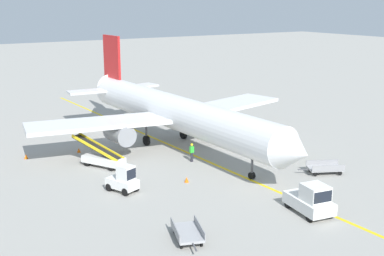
{
  "coord_description": "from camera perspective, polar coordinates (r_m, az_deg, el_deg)",
  "views": [
    {
      "loc": [
        -24.63,
        -28.67,
        14.01
      ],
      "look_at": [
        -0.0,
        10.28,
        2.5
      ],
      "focal_mm": 47.75,
      "sensor_mm": 36.0,
      "label": 1
    }
  ],
  "objects": [
    {
      "name": "baggage_cart_loaded",
      "position": [
        31.33,
        -0.5,
        -11.58
      ],
      "size": [
        2.4,
        3.81,
        0.94
      ],
      "color": "#A5A5A8",
      "rests_on": "ground"
    },
    {
      "name": "baggage_cart_empty_trailing",
      "position": [
        44.05,
        14.63,
        -4.35
      ],
      "size": [
        3.73,
        2.62,
        0.94
      ],
      "color": "#A5A5A8",
      "rests_on": "ground"
    },
    {
      "name": "belt_loader_aft_hold",
      "position": [
        45.04,
        -9.97,
        -3.28
      ],
      "size": [
        3.46,
        5.0,
        2.59
      ],
      "color": "silver",
      "rests_on": "ground"
    },
    {
      "name": "baggage_tug_near_wing",
      "position": [
        51.5,
        5.8,
        -0.76
      ],
      "size": [
        2.09,
        2.71,
        2.1
      ],
      "color": "silver",
      "rests_on": "ground"
    },
    {
      "name": "airliner",
      "position": [
        50.23,
        -2.18,
        1.84
      ],
      "size": [
        28.6,
        35.28,
        10.1
      ],
      "color": "white",
      "rests_on": "ground"
    },
    {
      "name": "ground_plane",
      "position": [
        40.31,
        7.88,
        -6.45
      ],
      "size": [
        300.0,
        300.0,
        0.0
      ],
      "primitive_type": "plane",
      "color": "#9E9B93"
    },
    {
      "name": "safety_cone_nose_right",
      "position": [
        40.69,
        -0.61,
        -5.78
      ],
      "size": [
        0.36,
        0.36,
        0.44
      ],
      "primitive_type": "cone",
      "color": "orange",
      "rests_on": "ground"
    },
    {
      "name": "safety_cone_tail_area",
      "position": [
        54.83,
        4.62,
        -0.59
      ],
      "size": [
        0.36,
        0.36,
        0.44
      ],
      "primitive_type": "cone",
      "color": "orange",
      "rests_on": "ground"
    },
    {
      "name": "pushback_tug",
      "position": [
        35.54,
        13.14,
        -7.84
      ],
      "size": [
        2.44,
        3.85,
        2.2
      ],
      "color": "silver",
      "rests_on": "ground"
    },
    {
      "name": "safety_cone_wingtip_left",
      "position": [
        48.99,
        -18.04,
        -3.04
      ],
      "size": [
        0.36,
        0.36,
        0.44
      ],
      "primitive_type": "cone",
      "color": "orange",
      "rests_on": "ground"
    },
    {
      "name": "belt_loader_forward_hold",
      "position": [
        48.08,
        10.24,
        -2.18
      ],
      "size": [
        3.82,
        4.85,
        2.59
      ],
      "color": "silver",
      "rests_on": "ground"
    },
    {
      "name": "safety_cone_nose_left",
      "position": [
        49.71,
        -12.52,
        -2.42
      ],
      "size": [
        0.36,
        0.36,
        0.44
      ],
      "primitive_type": "cone",
      "color": "orange",
      "rests_on": "ground"
    },
    {
      "name": "taxi_line_yellow",
      "position": [
        44.0,
        3.69,
        -4.56
      ],
      "size": [
        2.76,
        79.97,
        0.01
      ],
      "primitive_type": "cube",
      "rotation": [
        0.0,
        0.0,
        0.03
      ],
      "color": "yellow",
      "rests_on": "ground"
    },
    {
      "name": "safety_cone_wingtip_right",
      "position": [
        48.99,
        -9.19,
        -2.51
      ],
      "size": [
        0.36,
        0.36,
        0.44
      ],
      "primitive_type": "cone",
      "color": "orange",
      "rests_on": "ground"
    },
    {
      "name": "ground_crew_marshaller",
      "position": [
        45.56,
        -0.03,
        -2.68
      ],
      "size": [
        0.36,
        0.24,
        1.7
      ],
      "color": "#26262D",
      "rests_on": "ground"
    },
    {
      "name": "baggage_tug_by_cargo_door",
      "position": [
        38.85,
        -7.65,
        -5.78
      ],
      "size": [
        2.1,
        2.71,
        2.1
      ],
      "color": "silver",
      "rests_on": "ground"
    }
  ]
}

